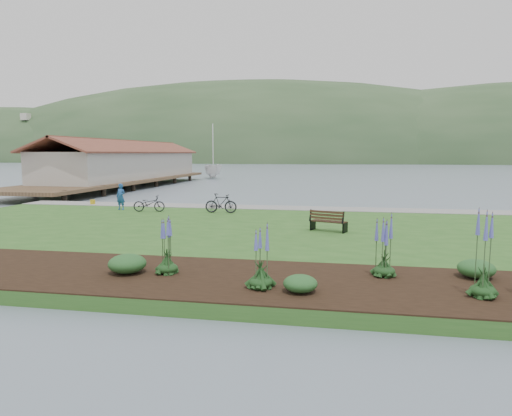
{
  "coord_description": "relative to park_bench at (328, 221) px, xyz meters",
  "views": [
    {
      "loc": [
        4.7,
        -21.97,
        3.92
      ],
      "look_at": [
        0.72,
        -0.7,
        1.3
      ],
      "focal_mm": 32.0,
      "sensor_mm": 36.0,
      "label": 1
    }
  ],
  "objects": [
    {
      "name": "park_bench",
      "position": [
        0.0,
        0.0,
        0.0
      ],
      "size": [
        1.73,
        1.17,
        1.0
      ],
      "rotation": [
        0.0,
        0.0,
        -0.36
      ],
      "color": "black",
      "rests_on": "lawn"
    },
    {
      "name": "echium_1",
      "position": [
        1.81,
        -7.42,
        0.35
      ],
      "size": [
        0.62,
        0.62,
        1.91
      ],
      "color": "#123413",
      "rests_on": "garden_bed"
    },
    {
      "name": "bicycle_b",
      "position": [
        -6.39,
        5.31,
        0.08
      ],
      "size": [
        0.55,
        1.9,
        1.15
      ],
      "primitive_type": "imported",
      "rotation": [
        0.0,
        0.0,
        1.57
      ],
      "color": "black",
      "rests_on": "lawn"
    },
    {
      "name": "garden_bed",
      "position": [
        -1.15,
        -8.33,
        -0.48
      ],
      "size": [
        24.0,
        4.4,
        0.04
      ],
      "primitive_type": "cube",
      "color": "black",
      "rests_on": "lawn"
    },
    {
      "name": "ground",
      "position": [
        -4.15,
        1.47,
        -0.9
      ],
      "size": [
        600.0,
        600.0,
        0.0
      ],
      "primitive_type": "plane",
      "color": "slate",
      "rests_on": "ground"
    },
    {
      "name": "echium_2",
      "position": [
        3.99,
        -8.92,
        0.43
      ],
      "size": [
        0.62,
        0.62,
        2.31
      ],
      "color": "#123413",
      "rests_on": "garden_bed"
    },
    {
      "name": "far_hillside",
      "position": [
        15.85,
        171.47,
        -0.9
      ],
      "size": [
        580.0,
        80.0,
        38.0
      ],
      "primitive_type": null,
      "color": "#304E2B",
      "rests_on": "ground"
    },
    {
      "name": "shoreline_path",
      "position": [
        -4.15,
        8.37,
        -0.48
      ],
      "size": [
        34.0,
        2.2,
        0.03
      ],
      "primitive_type": "cube",
      "color": "gray",
      "rests_on": "lawn"
    },
    {
      "name": "shrub_0",
      "position": [
        -5.53,
        -8.43,
        -0.18
      ],
      "size": [
        1.1,
        1.1,
        0.55
      ],
      "primitive_type": "ellipsoid",
      "color": "#1E4C21",
      "rests_on": "garden_bed"
    },
    {
      "name": "lawn",
      "position": [
        -4.15,
        -0.53,
        -0.7
      ],
      "size": [
        34.0,
        20.0,
        0.4
      ],
      "primitive_type": "cube",
      "color": "#2A571E",
      "rests_on": "ground"
    },
    {
      "name": "person",
      "position": [
        -12.91,
        5.67,
        0.46
      ],
      "size": [
        0.77,
        0.59,
        1.92
      ],
      "primitive_type": "imported",
      "rotation": [
        0.0,
        0.0,
        -0.17
      ],
      "color": "#1F4D90",
      "rests_on": "lawn"
    },
    {
      "name": "echium_0",
      "position": [
        -1.45,
        -9.2,
        0.18
      ],
      "size": [
        0.62,
        0.62,
        1.75
      ],
      "color": "#123413",
      "rests_on": "garden_bed"
    },
    {
      "name": "sailboat",
      "position": [
        -18.81,
        47.14,
        -0.9
      ],
      "size": [
        13.61,
        13.69,
        26.46
      ],
      "primitive_type": "imported",
      "rotation": [
        0.0,
        0.0,
        0.48
      ],
      "color": "silver",
      "rests_on": "ground"
    },
    {
      "name": "bicycle_a",
      "position": [
        -10.79,
        5.07,
        -0.0
      ],
      "size": [
        0.98,
        1.97,
        0.98
      ],
      "primitive_type": "imported",
      "rotation": [
        0.0,
        0.0,
        1.75
      ],
      "color": "black",
      "rests_on": "lawn"
    },
    {
      "name": "echium_4",
      "position": [
        -4.36,
        -8.27,
        0.37
      ],
      "size": [
        0.62,
        0.62,
        1.95
      ],
      "color": "#123413",
      "rests_on": "garden_bed"
    },
    {
      "name": "shrub_2",
      "position": [
        4.34,
        -7.09,
        -0.2
      ],
      "size": [
        1.01,
        1.01,
        0.51
      ],
      "primitive_type": "ellipsoid",
      "color": "#1E4C21",
      "rests_on": "garden_bed"
    },
    {
      "name": "pannier",
      "position": [
        -16.19,
        7.96,
        -0.33
      ],
      "size": [
        0.22,
        0.32,
        0.33
      ],
      "primitive_type": "cube",
      "rotation": [
        0.0,
        0.0,
        -0.06
      ],
      "color": "gold",
      "rests_on": "lawn"
    },
    {
      "name": "pier_pavilion",
      "position": [
        -24.15,
        28.99,
        1.75
      ],
      "size": [
        8.0,
        36.0,
        5.4
      ],
      "color": "#4C3826",
      "rests_on": "ground"
    },
    {
      "name": "shrub_1",
      "position": [
        -0.4,
        -9.34,
        -0.24
      ],
      "size": [
        0.86,
        0.86,
        0.43
      ],
      "primitive_type": "ellipsoid",
      "color": "#1E4C21",
      "rests_on": "garden_bed"
    }
  ]
}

